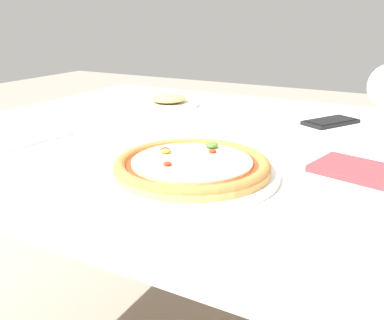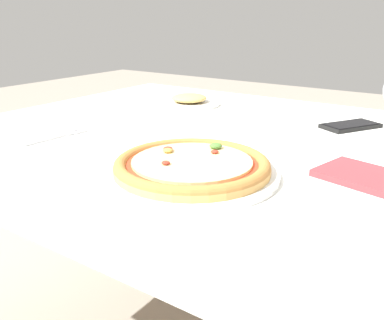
# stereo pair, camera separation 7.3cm
# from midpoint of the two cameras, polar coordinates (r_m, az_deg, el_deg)

# --- Properties ---
(dining_table) EXTENTS (1.16, 1.05, 0.71)m
(dining_table) POSITION_cam_midpoint_polar(r_m,az_deg,el_deg) (1.03, 2.60, -1.07)
(dining_table) COLOR #997047
(dining_table) RESTS_ON ground_plane
(pizza_plate) EXTENTS (0.30, 0.30, 0.04)m
(pizza_plate) POSITION_cam_midpoint_polar(r_m,az_deg,el_deg) (0.74, 2.85, -1.00)
(pizza_plate) COLOR white
(pizza_plate) RESTS_ON dining_table
(fork) EXTENTS (0.03, 0.17, 0.00)m
(fork) POSITION_cam_midpoint_polar(r_m,az_deg,el_deg) (1.01, -15.51, 3.02)
(fork) COLOR silver
(fork) RESTS_ON dining_table
(cell_phone) EXTENTS (0.13, 0.16, 0.01)m
(cell_phone) POSITION_cam_midpoint_polar(r_m,az_deg,el_deg) (1.14, 22.14, 4.24)
(cell_phone) COLOR black
(cell_phone) RESTS_ON dining_table
(side_plate) EXTENTS (0.19, 0.19, 0.04)m
(side_plate) POSITION_cam_midpoint_polar(r_m,az_deg,el_deg) (1.32, 1.23, 7.85)
(side_plate) COLOR white
(side_plate) RESTS_ON dining_table
(napkin_folded) EXTENTS (0.17, 0.14, 0.01)m
(napkin_folded) POSITION_cam_midpoint_polar(r_m,az_deg,el_deg) (0.80, 24.60, -2.07)
(napkin_folded) COLOR #933338
(napkin_folded) RESTS_ON dining_table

